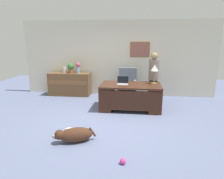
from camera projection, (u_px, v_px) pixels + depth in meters
ground_plane at (108, 120)px, 5.17m from camera, size 12.00×12.00×0.00m
back_wall at (118, 58)px, 7.35m from camera, size 7.00×0.16×2.70m
desk at (130, 96)px, 5.94m from camera, size 1.76×0.99×0.75m
credenza at (70, 84)px, 7.44m from camera, size 1.52×0.50×0.84m
armchair at (127, 86)px, 6.88m from camera, size 0.60×0.59×1.09m
person_standing at (153, 78)px, 6.34m from camera, size 0.32×0.32×1.64m
dog_lying at (74, 135)px, 4.06m from camera, size 0.79×0.52×0.30m
laptop at (123, 82)px, 5.90m from camera, size 0.32×0.22×0.22m
desk_lamp at (155, 69)px, 5.87m from camera, size 0.22×0.22×0.56m
vase_with_flowers at (78, 67)px, 7.24m from camera, size 0.17×0.17×0.38m
vase_empty at (65, 70)px, 7.33m from camera, size 0.12×0.12×0.22m
potted_plant at (71, 68)px, 7.28m from camera, size 0.24×0.24×0.36m
dog_toy_ball at (123, 161)px, 3.35m from camera, size 0.10×0.10×0.10m
dog_toy_bone at (68, 129)px, 4.64m from camera, size 0.19×0.12×0.05m
dog_toy_plush at (55, 137)px, 4.26m from camera, size 0.17×0.17×0.05m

